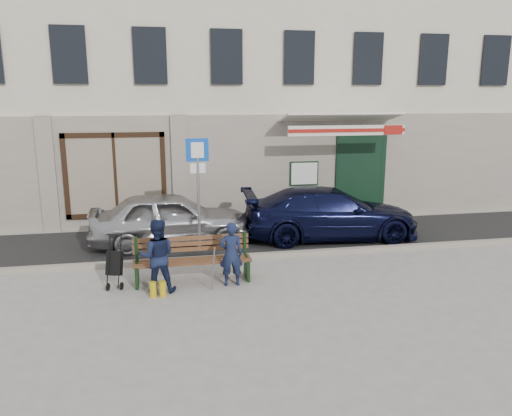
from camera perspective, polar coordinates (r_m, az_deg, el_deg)
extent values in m
plane|color=#9E9991|center=(10.38, 0.50, -8.47)|extent=(80.00, 80.00, 0.00)
cube|color=#282828|center=(13.27, -2.09, -3.66)|extent=(60.00, 3.20, 0.01)
cube|color=#9E9384|center=(11.74, -0.92, -5.58)|extent=(60.00, 0.18, 0.12)
cube|color=beige|center=(18.12, -4.89, 16.68)|extent=(20.00, 7.00, 10.00)
cube|color=#9E9384|center=(14.73, -3.23, 4.34)|extent=(20.00, 0.12, 3.20)
cube|color=maroon|center=(14.73, -15.71, 3.69)|extent=(2.50, 0.12, 2.00)
cube|color=black|center=(15.75, 11.81, 3.54)|extent=(1.60, 0.10, 2.60)
cube|color=black|center=(16.20, 11.17, 3.46)|extent=(1.25, 0.90, 2.40)
cube|color=white|center=(15.11, 5.54, 3.94)|extent=(0.80, 0.03, 0.65)
cube|color=white|center=(15.01, 9.27, 10.04)|extent=(3.40, 1.72, 0.42)
cube|color=white|center=(14.23, 10.40, 8.72)|extent=(3.40, 0.05, 0.28)
cube|color=#9F1913|center=(14.20, 10.44, 8.71)|extent=(3.40, 0.02, 0.10)
imported|color=#B0B0B5|center=(12.88, -9.74, -1.19)|extent=(4.11, 1.80, 1.38)
imported|color=black|center=(13.45, 8.46, -0.60)|extent=(4.79, 2.20, 1.36)
cylinder|color=gray|center=(11.63, -6.58, 0.75)|extent=(0.07, 0.07, 2.70)
cube|color=#0D48B7|center=(11.45, -6.73, 6.60)|extent=(0.52, 0.07, 0.52)
cube|color=white|center=(11.42, -6.72, 6.59)|extent=(0.29, 0.04, 0.35)
cube|color=white|center=(11.50, -6.68, 4.55)|extent=(0.35, 0.06, 0.23)
cube|color=brown|center=(10.32, -7.25, -6.04)|extent=(2.40, 0.50, 0.04)
cube|color=brown|center=(10.49, -7.39, -4.06)|extent=(2.40, 0.10, 0.36)
cube|color=black|center=(10.40, -13.44, -7.47)|extent=(0.06, 0.50, 0.45)
cube|color=black|center=(10.51, -1.06, -6.89)|extent=(0.06, 0.50, 0.45)
cube|color=white|center=(10.28, -3.02, -5.85)|extent=(0.34, 0.25, 0.11)
cylinder|color=gray|center=(9.69, -4.93, -6.93)|extent=(0.07, 0.34, 0.96)
cylinder|color=gold|center=(9.80, -11.69, -9.12)|extent=(0.13, 0.13, 0.30)
cylinder|color=gold|center=(9.80, -10.62, -9.08)|extent=(0.13, 0.13, 0.30)
imported|color=#161E3D|center=(10.03, -2.87, -5.27)|extent=(0.48, 0.31, 1.31)
imported|color=#151C39|center=(9.87, -11.23, -5.39)|extent=(0.74, 0.60, 1.45)
cylinder|color=black|center=(10.35, -16.56, -8.64)|extent=(0.07, 0.15, 0.15)
cylinder|color=black|center=(10.32, -15.11, -8.60)|extent=(0.07, 0.15, 0.15)
cube|color=black|center=(10.40, -15.87, -6.08)|extent=(0.37, 0.35, 0.51)
cylinder|color=black|center=(10.36, -16.00, -2.96)|extent=(0.28, 0.11, 0.02)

